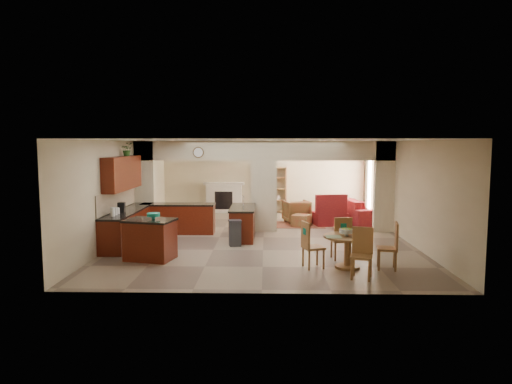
{
  "coord_description": "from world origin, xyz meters",
  "views": [
    {
      "loc": [
        0.08,
        -13.05,
        2.7
      ],
      "look_at": [
        -0.23,
        0.3,
        1.3
      ],
      "focal_mm": 32.0,
      "sensor_mm": 36.0,
      "label": 1
    }
  ],
  "objects_px": {
    "armchair": "(297,211)",
    "dining_table": "(348,246)",
    "kitchen_island": "(150,239)",
    "sofa": "(358,210)"
  },
  "relations": [
    {
      "from": "dining_table",
      "to": "armchair",
      "type": "distance_m",
      "value": 5.86
    },
    {
      "from": "dining_table",
      "to": "armchair",
      "type": "relative_size",
      "value": 1.24
    },
    {
      "from": "kitchen_island",
      "to": "armchair",
      "type": "height_order",
      "value": "kitchen_island"
    },
    {
      "from": "armchair",
      "to": "dining_table",
      "type": "bearing_deg",
      "value": 83.27
    },
    {
      "from": "kitchen_island",
      "to": "dining_table",
      "type": "xyz_separation_m",
      "value": [
        4.5,
        -0.65,
        0.01
      ]
    },
    {
      "from": "dining_table",
      "to": "kitchen_island",
      "type": "bearing_deg",
      "value": 171.77
    },
    {
      "from": "sofa",
      "to": "armchair",
      "type": "height_order",
      "value": "sofa"
    },
    {
      "from": "sofa",
      "to": "armchair",
      "type": "relative_size",
      "value": 3.32
    },
    {
      "from": "dining_table",
      "to": "armchair",
      "type": "xyz_separation_m",
      "value": [
        -0.73,
        5.81,
        -0.1
      ]
    },
    {
      "from": "kitchen_island",
      "to": "sofa",
      "type": "relative_size",
      "value": 0.44
    }
  ]
}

